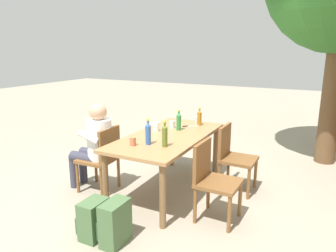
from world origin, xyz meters
The scene contains 17 objects.
ground_plane centered at (0.00, 0.00, 0.00)m, with size 24.00×24.00×0.00m, color gray.
dining_table centered at (0.00, 0.00, 0.67)m, with size 1.84×0.90×0.76m.
chair_near_right centered at (0.41, -0.75, 0.49)m, with size 0.46×0.46×0.87m.
chair_far_right centered at (0.41, 0.75, 0.49)m, with size 0.45×0.45×0.87m.
chair_far_left centered at (-0.41, 0.75, 0.49)m, with size 0.45×0.45×0.87m.
person_in_white_shirt centered at (0.41, -0.86, 0.66)m, with size 0.47×0.61×1.18m.
bottle_olive centered at (0.45, 0.19, 0.89)m, with size 0.06×0.06×0.31m.
bottle_blue centered at (0.46, -0.02, 0.89)m, with size 0.06×0.06×0.31m.
bottle_green centered at (-0.29, 0.02, 0.89)m, with size 0.06×0.06×0.29m.
bottle_amber centered at (-0.68, 0.16, 0.88)m, with size 0.06×0.06×0.26m.
cup_white centered at (-0.11, -0.24, 0.82)m, with size 0.08×0.08×0.12m, color white.
cup_steel centered at (-0.82, 0.07, 0.81)m, with size 0.07×0.07×0.09m, color #B2B7BC.
cup_terracotta centered at (0.58, -0.16, 0.81)m, with size 0.07×0.07×0.10m, color #BC6B47.
cup_glass centered at (-0.36, -0.12, 0.81)m, with size 0.07×0.07×0.10m, color silver.
table_knife centered at (-0.55, 0.06, 0.77)m, with size 0.18×0.19×0.01m.
backpack_by_near_side centered at (1.30, -0.17, 0.19)m, with size 0.29×0.26×0.40m.
backpack_by_far_side centered at (1.29, 0.08, 0.21)m, with size 0.31×0.24×0.44m.
Camera 1 is at (3.43, 1.76, 1.84)m, focal length 33.30 mm.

